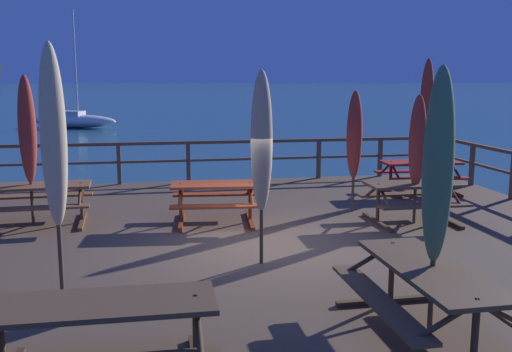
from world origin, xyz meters
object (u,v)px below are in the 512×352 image
object	(u,v)px
patio_umbrella_short_front	(438,167)
patio_umbrella_tall_back_right	(418,142)
picnic_table_mid_left	(32,195)
patio_umbrella_tall_mid_right	(262,142)
picnic_table_back_right	(101,323)
patio_umbrella_tall_back_left	(427,108)
patio_umbrella_tall_mid_left	(354,135)
patio_umbrella_short_mid	(53,137)
picnic_table_back_left	(420,170)
picnic_table_front_left	(216,194)
picnic_table_front_right	(428,285)
patio_umbrella_short_back	(27,130)
picnic_table_mid_centre	(412,194)
sailboat_distant	(74,120)

from	to	relation	value
patio_umbrella_short_front	patio_umbrella_tall_back_right	distance (m)	4.97
picnic_table_mid_left	patio_umbrella_tall_mid_right	bearing A→B (deg)	-38.30
picnic_table_back_right	patio_umbrella_tall_back_left	distance (m)	10.43
patio_umbrella_tall_mid_left	patio_umbrella_tall_back_right	distance (m)	1.41
patio_umbrella_short_mid	patio_umbrella_tall_mid_right	size ratio (longest dim) A/B	1.11
picnic_table_back_right	patio_umbrella_tall_back_left	bearing A→B (deg)	48.10
patio_umbrella_tall_mid_left	patio_umbrella_tall_back_right	bearing A→B (deg)	-54.07
patio_umbrella_tall_mid_right	patio_umbrella_tall_back_left	bearing A→B (deg)	43.51
picnic_table_back_left	picnic_table_front_left	bearing A→B (deg)	-158.65
patio_umbrella_short_mid	patio_umbrella_tall_mid_right	distance (m)	2.86
picnic_table_front_right	patio_umbrella_short_back	world-z (taller)	patio_umbrella_short_back
picnic_table_front_left	patio_umbrella_short_mid	distance (m)	4.34
patio_umbrella_tall_back_left	patio_umbrella_tall_back_right	bearing A→B (deg)	-118.99
patio_umbrella_short_front	patio_umbrella_short_mid	xyz separation A→B (m)	(-4.11, 1.93, 0.19)
patio_umbrella_tall_back_left	patio_umbrella_tall_mid_right	size ratio (longest dim) A/B	1.11
patio_umbrella_short_front	patio_umbrella_tall_mid_right	size ratio (longest dim) A/B	1.00
patio_umbrella_short_back	patio_umbrella_tall_back_left	distance (m)	8.79
patio_umbrella_short_back	patio_umbrella_tall_back_left	size ratio (longest dim) A/B	0.88
patio_umbrella_tall_back_right	picnic_table_back_left	bearing A→B (deg)	62.29
patio_umbrella_tall_mid_right	patio_umbrella_tall_back_right	bearing A→B (deg)	29.34
picnic_table_back_left	patio_umbrella_short_back	xyz separation A→B (m)	(-8.58, -1.50, 1.22)
picnic_table_mid_centre	picnic_table_front_left	bearing A→B (deg)	170.18
patio_umbrella_short_back	patio_umbrella_short_mid	distance (m)	4.00
picnic_table_mid_left	patio_umbrella_tall_back_right	bearing A→B (deg)	-9.11
picnic_table_front_left	patio_umbrella_tall_mid_left	bearing A→B (deg)	8.53
patio_umbrella_tall_back_right	patio_umbrella_tall_mid_right	bearing A→B (deg)	-150.66
picnic_table_mid_left	patio_umbrella_short_back	world-z (taller)	patio_umbrella_short_back
patio_umbrella_tall_back_left	picnic_table_back_left	bearing A→B (deg)	176.51
patio_umbrella_tall_back_right	patio_umbrella_tall_mid_right	xyz separation A→B (m)	(-3.32, -1.87, 0.27)
picnic_table_front_right	patio_umbrella_tall_back_right	world-z (taller)	patio_umbrella_tall_back_right
patio_umbrella_short_back	patio_umbrella_short_mid	bearing A→B (deg)	-74.43
picnic_table_front_right	picnic_table_back_right	xyz separation A→B (m)	(-3.36, -0.38, -0.00)
picnic_table_mid_centre	patio_umbrella_tall_mid_right	size ratio (longest dim) A/B	0.61
patio_umbrella_tall_mid_left	patio_umbrella_tall_back_left	bearing A→B (deg)	34.04
picnic_table_front_right	patio_umbrella_short_mid	size ratio (longest dim) A/B	0.70
picnic_table_front_right	patio_umbrella_tall_back_right	bearing A→B (deg)	66.15
patio_umbrella_short_front	patio_umbrella_tall_back_right	xyz separation A→B (m)	(1.97, 4.56, -0.28)
picnic_table_mid_centre	patio_umbrella_tall_back_right	size ratio (longest dim) A/B	0.71
picnic_table_front_left	patio_umbrella_tall_mid_left	world-z (taller)	patio_umbrella_tall_mid_left
picnic_table_back_left	patio_umbrella_short_back	distance (m)	8.80
picnic_table_back_left	patio_umbrella_tall_mid_left	xyz separation A→B (m)	(-2.26, -1.58, 1.03)
picnic_table_front_right	patio_umbrella_short_back	bearing A→B (deg)	131.40
sailboat_distant	picnic_table_front_left	bearing A→B (deg)	-78.08
picnic_table_mid_left	picnic_table_back_left	size ratio (longest dim) A/B	1.16
patio_umbrella_short_front	patio_umbrella_tall_mid_right	distance (m)	3.01
picnic_table_mid_centre	patio_umbrella_tall_mid_left	distance (m)	1.69
patio_umbrella_short_mid	picnic_table_mid_left	bearing A→B (deg)	105.68
picnic_table_front_left	sailboat_distant	size ratio (longest dim) A/B	0.23
patio_umbrella_short_mid	patio_umbrella_short_front	bearing A→B (deg)	-25.12
picnic_table_front_right	picnic_table_front_left	xyz separation A→B (m)	(-1.70, 5.30, -0.02)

